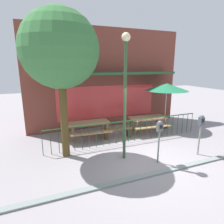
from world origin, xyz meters
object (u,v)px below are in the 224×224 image
object	(u,v)px
patio_umbrella	(167,87)
street_lamp	(125,81)
parking_meter_near	(201,124)
parking_meter_far	(160,131)
picnic_table_left	(89,125)
picnic_table_right	(148,120)
street_tree	(60,50)
patio_bench	(117,131)

from	to	relation	value
patio_umbrella	street_lamp	bearing A→B (deg)	-146.36
parking_meter_near	parking_meter_far	world-z (taller)	parking_meter_near
picnic_table_left	parking_meter_far	bearing A→B (deg)	-62.64
picnic_table_right	patio_umbrella	world-z (taller)	patio_umbrella
patio_umbrella	parking_meter_near	size ratio (longest dim) A/B	1.54
picnic_table_left	parking_meter_near	xyz separation A→B (m)	(3.32, -3.07, 0.56)
picnic_table_left	parking_meter_near	size ratio (longest dim) A/B	1.23
picnic_table_right	patio_umbrella	distance (m)	2.00
parking_meter_far	street_tree	world-z (taller)	street_tree
picnic_table_left	picnic_table_right	size ratio (longest dim) A/B	0.99
parking_meter_far	street_tree	bearing A→B (deg)	148.88
patio_umbrella	parking_meter_far	xyz separation A→B (m)	(-2.56, -3.05, -1.00)
patio_umbrella	parking_meter_near	xyz separation A→B (m)	(-0.81, -3.09, -0.98)
picnic_table_right	patio_bench	size ratio (longest dim) A/B	1.33
patio_bench	parking_meter_far	distance (m)	2.77
picnic_table_right	patio_umbrella	bearing A→B (deg)	12.71
patio_bench	picnic_table_left	bearing A→B (deg)	160.90
patio_bench	parking_meter_far	size ratio (longest dim) A/B	0.96
patio_bench	parking_meter_far	bearing A→B (deg)	-81.72
picnic_table_left	patio_bench	xyz separation A→B (m)	(1.19, -0.41, -0.26)
picnic_table_right	street_lamp	bearing A→B (deg)	-137.68
patio_umbrella	street_tree	distance (m)	5.74
picnic_table_right	patio_bench	bearing A→B (deg)	-174.95
picnic_table_left	street_lamp	size ratio (longest dim) A/B	0.44
patio_umbrella	picnic_table_right	bearing A→B (deg)	-167.29
parking_meter_far	patio_bench	bearing A→B (deg)	98.28
parking_meter_far	street_lamp	xyz separation A→B (m)	(-0.91, 0.75, 1.57)
parking_meter_near	patio_umbrella	bearing A→B (deg)	75.37
picnic_table_left	patio_umbrella	xyz separation A→B (m)	(4.13, 0.02, 1.54)
parking_meter_near	street_lamp	xyz separation A→B (m)	(-2.66, 0.78, 1.55)
street_tree	street_lamp	size ratio (longest dim) A/B	1.19
patio_bench	parking_meter_near	world-z (taller)	parking_meter_near
patio_bench	parking_meter_near	size ratio (longest dim) A/B	0.94
street_tree	street_lamp	xyz separation A→B (m)	(1.89, -0.95, -0.97)
picnic_table_right	parking_meter_near	world-z (taller)	parking_meter_near
picnic_table_left	picnic_table_right	distance (m)	2.90
patio_bench	street_tree	xyz separation A→B (m)	(-2.42, -0.93, 3.35)
patio_bench	street_tree	size ratio (longest dim) A/B	0.29
patio_umbrella	street_lamp	xyz separation A→B (m)	(-3.47, -2.31, 0.57)
patio_bench	street_lamp	xyz separation A→B (m)	(-0.53, -1.88, 2.37)
parking_meter_near	parking_meter_far	distance (m)	1.75
street_lamp	street_tree	bearing A→B (deg)	153.43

